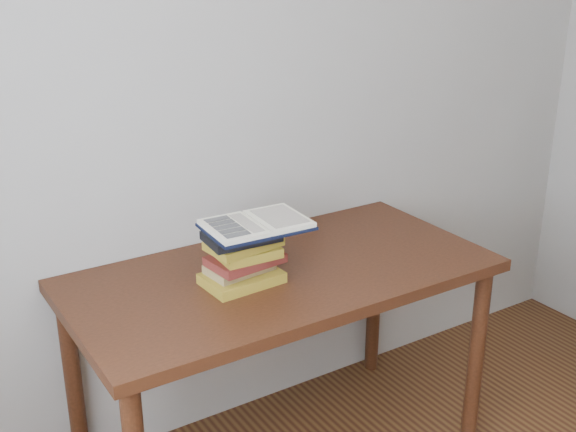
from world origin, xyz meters
TOP-DOWN VIEW (x-y plane):
  - desk at (-0.11, 1.38)m, footprint 1.47×0.73m
  - book_stack at (-0.27, 1.37)m, footprint 0.27×0.19m
  - open_book at (-0.21, 1.37)m, footprint 0.34×0.25m

SIDE VIEW (x-z plane):
  - desk at x=-0.11m, z-range 0.30..1.08m
  - book_stack at x=-0.27m, z-range 0.78..0.97m
  - open_book at x=-0.21m, z-range 0.97..0.99m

